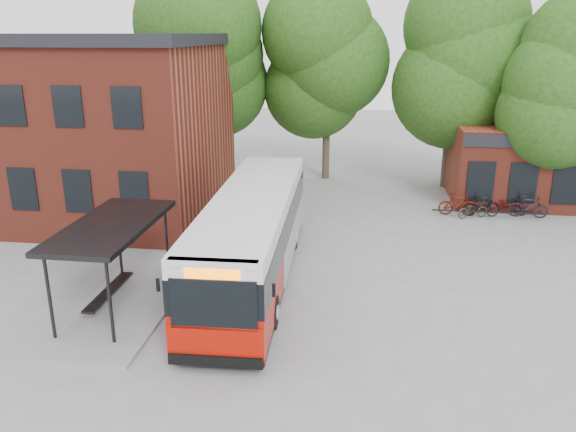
# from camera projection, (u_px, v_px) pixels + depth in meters

# --- Properties ---
(ground) EXTENTS (100.00, 100.00, 0.00)m
(ground) POSITION_uv_depth(u_px,v_px,m) (260.00, 301.00, 18.75)
(ground) COLOR slate
(station_building) EXTENTS (18.40, 10.40, 8.50)m
(station_building) POSITION_uv_depth(u_px,v_px,m) (31.00, 124.00, 27.56)
(station_building) COLOR maroon
(station_building) RESTS_ON ground
(bus_shelter) EXTENTS (3.60, 7.00, 2.90)m
(bus_shelter) POSITION_uv_depth(u_px,v_px,m) (115.00, 265.00, 17.93)
(bus_shelter) COLOR black
(bus_shelter) RESTS_ON ground
(bike_rail) EXTENTS (5.20, 0.10, 0.38)m
(bike_rail) POSITION_uv_depth(u_px,v_px,m) (487.00, 215.00, 26.94)
(bike_rail) COLOR black
(bike_rail) RESTS_ON ground
(tree_0) EXTENTS (7.92, 7.92, 11.00)m
(tree_0) POSITION_uv_depth(u_px,v_px,m) (207.00, 87.00, 32.88)
(tree_0) COLOR #1E4211
(tree_0) RESTS_ON ground
(tree_1) EXTENTS (7.92, 7.92, 10.40)m
(tree_1) POSITION_uv_depth(u_px,v_px,m) (327.00, 92.00, 33.03)
(tree_1) COLOR #1E4211
(tree_1) RESTS_ON ground
(tree_2) EXTENTS (7.92, 7.92, 11.00)m
(tree_2) POSITION_uv_depth(u_px,v_px,m) (452.00, 90.00, 31.10)
(tree_2) COLOR #1E4211
(tree_2) RESTS_ON ground
(tree_3) EXTENTS (7.04, 7.04, 9.28)m
(tree_3) POSITION_uv_depth(u_px,v_px,m) (569.00, 118.00, 26.97)
(tree_3) COLOR #1E4211
(tree_3) RESTS_ON ground
(city_bus) EXTENTS (3.03, 12.54, 3.17)m
(city_bus) POSITION_uv_depth(u_px,v_px,m) (253.00, 237.00, 20.05)
(city_bus) COLOR #AB0F04
(city_bus) RESTS_ON ground
(bicycle_1) EXTENTS (1.86, 0.56, 1.11)m
(bicycle_1) POSITION_uv_depth(u_px,v_px,m) (458.00, 204.00, 27.38)
(bicycle_1) COLOR #571109
(bicycle_1) RESTS_ON ground
(bicycle_2) EXTENTS (1.67, 1.13, 0.83)m
(bicycle_2) POSITION_uv_depth(u_px,v_px,m) (473.00, 210.00, 27.01)
(bicycle_2) COLOR #353026
(bicycle_2) RESTS_ON ground
(bicycle_3) EXTENTS (1.69, 0.80, 0.98)m
(bicycle_3) POSITION_uv_depth(u_px,v_px,m) (481.00, 204.00, 27.70)
(bicycle_3) COLOR black
(bicycle_3) RESTS_ON ground
(bicycle_4) EXTENTS (1.67, 0.68, 0.86)m
(bicycle_4) POSITION_uv_depth(u_px,v_px,m) (481.00, 208.00, 27.25)
(bicycle_4) COLOR black
(bicycle_4) RESTS_ON ground
(bicycle_6) EXTENTS (1.94, 0.95, 0.98)m
(bicycle_6) POSITION_uv_depth(u_px,v_px,m) (508.00, 205.00, 27.49)
(bicycle_6) COLOR #3C090E
(bicycle_6) RESTS_ON ground
(bicycle_7) EXTENTS (1.88, 0.73, 1.10)m
(bicycle_7) POSITION_uv_depth(u_px,v_px,m) (528.00, 207.00, 27.04)
(bicycle_7) COLOR black
(bicycle_7) RESTS_ON ground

